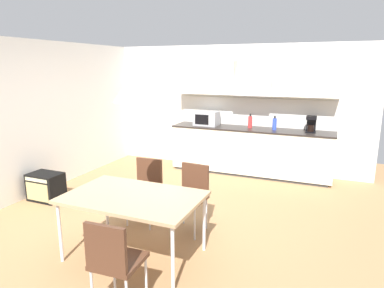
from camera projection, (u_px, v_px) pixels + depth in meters
ground_plane at (158, 223)px, 4.71m from camera, size 7.24×8.96×0.02m
wall_back at (226, 107)px, 7.16m from camera, size 5.79×0.10×2.53m
wall_left at (18, 121)px, 5.36m from camera, size 0.10×7.17×2.53m
kitchen_counter at (250, 151)px, 6.78m from camera, size 3.13×0.64×0.92m
backsplash_tile at (255, 112)px, 6.88m from camera, size 3.11×0.02×0.56m
upper_wall_cabinets at (254, 78)px, 6.59m from camera, size 3.11×0.40×0.67m
microwave at (207, 118)px, 7.00m from camera, size 0.48×0.35×0.28m
coffee_maker at (311, 124)px, 6.25m from camera, size 0.18×0.19×0.30m
bottle_red at (250, 122)px, 6.71m from camera, size 0.08×0.08×0.28m
bottle_blue at (275, 124)px, 6.49m from camera, size 0.08×0.08×0.27m
dining_table at (133, 199)px, 3.75m from camera, size 1.48×0.95×0.73m
chair_far_right at (192, 191)px, 4.42m from camera, size 0.43×0.43×0.87m
chair_near_right at (113, 257)px, 2.89m from camera, size 0.42×0.42×0.87m
chair_far_left at (146, 184)px, 4.68m from camera, size 0.41×0.41×0.87m
guitar_amp at (46, 187)px, 5.49m from camera, size 0.52×0.37×0.44m
pendant_lamp at (129, 91)px, 3.49m from camera, size 0.32×0.32×0.22m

